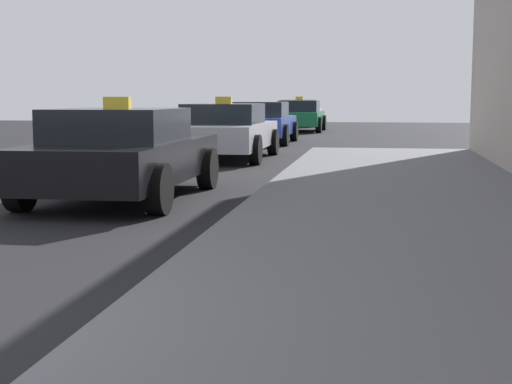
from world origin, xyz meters
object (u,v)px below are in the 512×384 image
object	(u,v)px
car_blue	(261,122)
car_white	(300,113)
car_silver	(225,131)
car_black	(122,153)
car_green	(300,116)

from	to	relation	value
car_blue	car_white	world-z (taller)	car_white
car_silver	car_white	bearing A→B (deg)	90.97
car_black	car_blue	xyz separation A→B (m)	(-0.04, 13.04, -0.00)
car_white	car_blue	bearing A→B (deg)	-89.02
car_black	car_silver	size ratio (longest dim) A/B	0.97
car_black	car_silver	xyz separation A→B (m)	(0.06, 7.01, 0.00)
car_silver	car_blue	world-z (taller)	car_silver
car_black	car_white	size ratio (longest dim) A/B	0.98
car_green	car_white	xyz separation A→B (m)	(-0.61, 6.02, 0.00)
car_black	car_green	world-z (taller)	car_black
car_black	car_silver	distance (m)	7.01
car_black	car_blue	bearing A→B (deg)	90.17
car_blue	car_green	size ratio (longest dim) A/B	1.01
car_silver	car_green	size ratio (longest dim) A/B	1.08
car_silver	car_white	distance (m)	20.33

